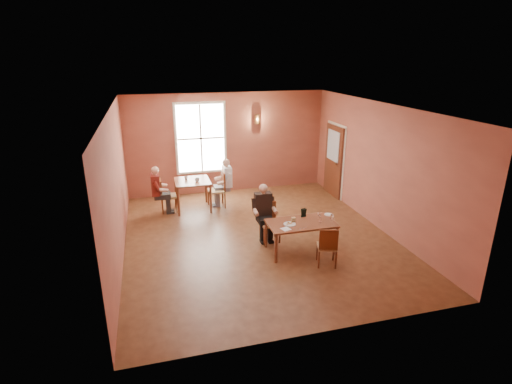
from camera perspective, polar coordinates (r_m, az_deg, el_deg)
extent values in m
cube|color=brown|center=(9.39, 0.32, -6.45)|extent=(6.00, 7.00, 0.01)
cube|color=brown|center=(12.15, -4.11, 6.97)|extent=(6.00, 0.04, 3.00)
cube|color=brown|center=(5.78, 9.73, -7.48)|extent=(6.00, 0.04, 3.00)
cube|color=brown|center=(8.58, -19.35, 0.68)|extent=(0.04, 7.00, 3.00)
cube|color=brown|center=(10.04, 17.11, 3.54)|extent=(0.04, 7.00, 3.00)
cube|color=white|center=(8.53, 0.36, 12.03)|extent=(6.00, 7.00, 0.04)
cube|color=white|center=(11.93, -7.88, 7.60)|extent=(1.36, 0.10, 1.96)
cube|color=maroon|center=(12.06, 10.97, 4.38)|extent=(0.12, 1.04, 2.10)
cylinder|color=brown|center=(12.13, 0.15, 10.37)|extent=(0.16, 0.16, 0.28)
cylinder|color=silver|center=(8.42, 4.83, -4.55)|extent=(0.30, 0.30, 0.03)
cube|color=tan|center=(8.51, 5.36, -4.05)|extent=(0.09, 0.09, 0.10)
cube|color=black|center=(8.80, 6.82, -2.97)|extent=(0.12, 0.08, 0.19)
cube|color=silver|center=(8.28, 6.69, -5.16)|extent=(0.18, 0.05, 0.00)
cube|color=white|center=(8.21, 4.27, -5.28)|extent=(0.22, 0.22, 0.01)
cylinder|color=white|center=(9.03, 10.30, -3.18)|extent=(0.22, 0.22, 0.01)
imported|color=white|center=(10.77, -8.41, 1.73)|extent=(0.16, 0.16, 0.10)
imported|color=white|center=(10.99, -9.96, 1.98)|extent=(0.11, 0.11, 0.09)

